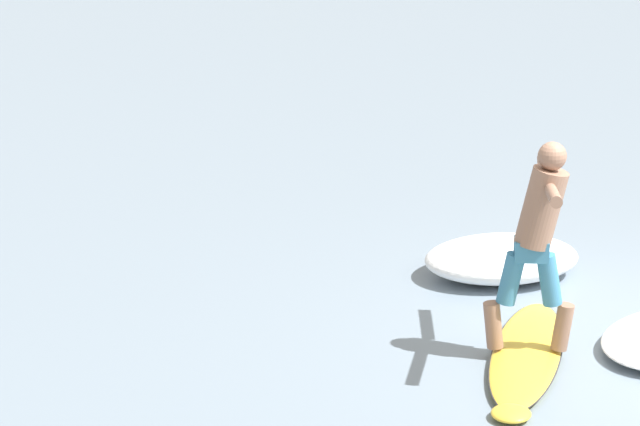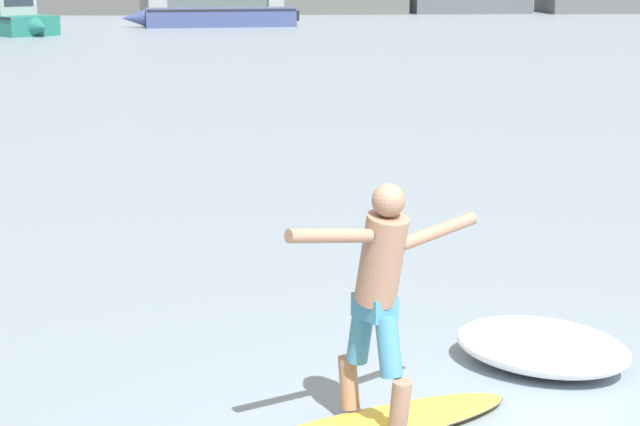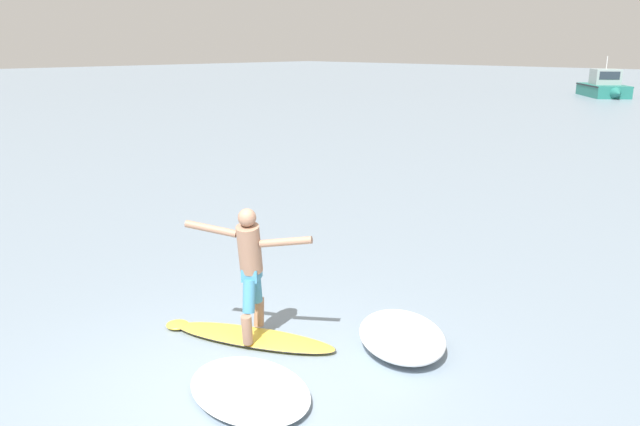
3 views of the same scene
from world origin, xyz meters
name	(u,v)px [view 2 (image 2 of 3)]	position (x,y,z in m)	size (l,w,h in m)	color
rock_jetty_breakwater	(427,3)	(9.54, 62.00, 0.63)	(46.63, 4.87, 5.36)	#525151
surfer	(380,285)	(-0.70, 0.73, 1.07)	(1.35, 0.95, 1.68)	#916954
fishing_boat_near_jetty	(215,17)	(-3.35, 48.20, 0.49)	(8.81, 2.85, 0.92)	#384576
small_boat_offshore	(11,19)	(-12.25, 43.14, 0.67)	(4.94, 5.46, 2.85)	#1F6A5F
wave_foam_at_nose	(542,346)	(0.75, 1.90, 0.17)	(1.75, 1.67, 0.34)	white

